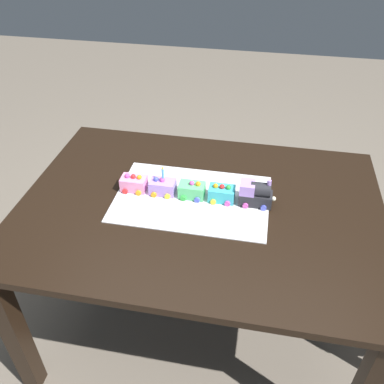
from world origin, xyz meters
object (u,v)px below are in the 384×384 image
Objects in this scene: cake_car_flatbed_turquoise at (222,193)px; cake_car_gondola_mint_green at (192,190)px; birthday_candle at (163,172)px; cake_car_hopper_bubblegum at (134,183)px; cake_car_caboose_lavender at (162,187)px; dining_table at (200,225)px; cake_locomotive at (256,194)px.

cake_car_flatbed_turquoise is 1.00× the size of cake_car_gondola_mint_green.
cake_car_hopper_bubblegum is at bearing -0.00° from birthday_candle.
birthday_candle is (-0.00, 0.00, 0.07)m from cake_car_caboose_lavender.
dining_table is 0.15m from cake_car_gondola_mint_green.
birthday_candle is at bearing 0.00° from cake_car_gondola_mint_green.
cake_car_gondola_mint_green is 1.82× the size of birthday_candle.
cake_locomotive is 1.40× the size of cake_car_gondola_mint_green.
cake_car_caboose_lavender is 0.12m from cake_car_hopper_bubblegum.
cake_car_flatbed_turquoise is 0.24m from birthday_candle.
birthday_candle reaches higher than cake_locomotive.
birthday_candle is (0.23, 0.00, 0.07)m from cake_car_flatbed_turquoise.
cake_car_flatbed_turquoise is at bearing -0.00° from cake_locomotive.
birthday_candle reaches higher than cake_car_hopper_bubblegum.
cake_locomotive is 1.40× the size of cake_car_caboose_lavender.
cake_car_caboose_lavender is 0.07m from birthday_candle.
dining_table is 10.00× the size of cake_locomotive.
cake_locomotive reaches higher than cake_car_flatbed_turquoise.
cake_car_gondola_mint_green and cake_car_caboose_lavender have the same top height.
dining_table is at bearing 28.84° from cake_car_flatbed_turquoise.
cake_car_gondola_mint_green is at bearing 0.00° from cake_car_flatbed_turquoise.
cake_car_flatbed_turquoise is at bearing 180.00° from cake_car_hopper_bubblegum.
cake_car_flatbed_turquoise is 1.00× the size of cake_car_caboose_lavender.
cake_car_caboose_lavender is at bearing -0.00° from cake_locomotive.
cake_locomotive reaches higher than dining_table.
cake_car_flatbed_turquoise is at bearing -180.00° from birthday_candle.
cake_car_flatbed_turquoise and cake_car_caboose_lavender have the same top height.
cake_car_hopper_bubblegum is at bearing 0.00° from cake_car_caboose_lavender.
cake_car_caboose_lavender is at bearing 0.00° from cake_car_gondola_mint_green.
birthday_candle is at bearing -15.27° from dining_table.
dining_table is 14.00× the size of cake_car_flatbed_turquoise.
dining_table is at bearing 165.12° from cake_car_caboose_lavender.
birthday_candle is (0.11, 0.00, 0.07)m from cake_car_gondola_mint_green.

